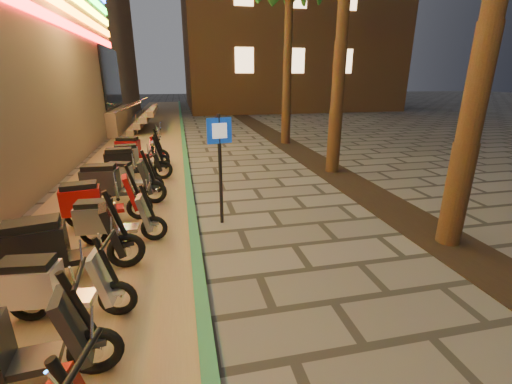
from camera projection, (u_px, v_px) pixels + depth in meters
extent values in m
plane|color=#474442|center=(294.00, 360.00, 3.65)|extent=(120.00, 120.00, 0.00)
cube|color=#8C7251|center=(138.00, 160.00, 12.37)|extent=(3.40, 60.00, 0.01)
cube|color=#296E46|center=(185.00, 156.00, 12.70)|extent=(0.18, 60.00, 0.10)
cube|color=black|center=(364.00, 191.00, 9.01)|extent=(1.20, 40.00, 0.02)
cube|color=black|center=(112.00, 78.00, 18.49)|extent=(0.08, 5.00, 3.00)
cube|color=gray|center=(77.00, 120.00, 18.78)|extent=(5.00, 6.00, 1.20)
cube|color=gray|center=(135.00, 127.00, 19.53)|extent=(0.35, 5.00, 0.30)
cube|color=gray|center=(141.00, 121.00, 19.51)|extent=(0.35, 5.00, 0.30)
cube|color=gray|center=(147.00, 116.00, 19.49)|extent=(0.35, 5.00, 0.30)
cube|color=gray|center=(153.00, 110.00, 19.46)|extent=(0.35, 5.00, 0.30)
cylinder|color=silver|center=(120.00, 110.00, 17.25)|extent=(2.09, 0.06, 0.81)
cylinder|color=silver|center=(130.00, 104.00, 20.95)|extent=(2.09, 0.06, 0.81)
cube|color=#F1C284|center=(244.00, 60.00, 25.35)|extent=(1.40, 0.06, 1.80)
cube|color=#F1C284|center=(296.00, 61.00, 26.17)|extent=(1.40, 0.06, 1.80)
cube|color=#F1C284|center=(344.00, 61.00, 26.99)|extent=(1.40, 0.06, 1.80)
cylinder|color=#472D19|center=(478.00, 86.00, 5.36)|extent=(0.40, 0.40, 5.45)
cylinder|color=#472D19|center=(339.00, 77.00, 9.95)|extent=(0.40, 0.40, 5.70)
cylinder|color=#472D19|center=(287.00, 74.00, 14.53)|extent=(0.40, 0.40, 5.95)
cylinder|color=black|center=(220.00, 171.00, 6.74)|extent=(0.07, 0.07, 2.21)
cube|color=#0C34A3|center=(219.00, 131.00, 6.47)|extent=(0.48, 0.12, 0.49)
cube|color=white|center=(220.00, 131.00, 6.45)|extent=(0.28, 0.07, 0.28)
cylinder|color=black|center=(78.00, 365.00, 2.10)|extent=(0.17, 0.61, 0.05)
torus|color=black|center=(96.00, 351.00, 3.42)|extent=(0.55, 0.15, 0.54)
cylinder|color=silver|center=(96.00, 351.00, 3.42)|extent=(0.15, 0.12, 0.15)
cube|color=#232628|center=(28.00, 362.00, 3.23)|extent=(0.60, 0.40, 0.08)
cube|color=#232628|center=(74.00, 325.00, 3.26)|extent=(0.31, 0.44, 0.73)
cylinder|color=black|center=(79.00, 305.00, 3.22)|extent=(0.29, 0.10, 0.77)
cylinder|color=black|center=(79.00, 274.00, 3.12)|extent=(0.10, 0.60, 0.05)
cube|color=#232628|center=(94.00, 341.00, 3.38)|extent=(0.24, 0.17, 0.06)
torus|color=black|center=(29.00, 304.00, 4.17)|extent=(0.49, 0.15, 0.49)
cylinder|color=silver|center=(29.00, 304.00, 4.17)|extent=(0.14, 0.11, 0.13)
torus|color=black|center=(118.00, 298.00, 4.27)|extent=(0.49, 0.15, 0.49)
cylinder|color=silver|center=(118.00, 298.00, 4.27)|extent=(0.14, 0.11, 0.13)
cube|color=white|center=(73.00, 298.00, 4.21)|extent=(0.55, 0.37, 0.07)
cube|color=white|center=(31.00, 284.00, 4.09)|extent=(0.69, 0.43, 0.47)
cube|color=black|center=(26.00, 264.00, 4.00)|extent=(0.61, 0.36, 0.11)
cube|color=white|center=(103.00, 277.00, 4.16)|extent=(0.29, 0.40, 0.66)
cylinder|color=black|center=(107.00, 263.00, 4.10)|extent=(0.26, 0.09, 0.69)
cylinder|color=black|center=(107.00, 240.00, 4.01)|extent=(0.10, 0.54, 0.04)
cube|color=white|center=(117.00, 290.00, 4.24)|extent=(0.22, 0.15, 0.06)
torus|color=black|center=(33.00, 268.00, 4.86)|extent=(0.59, 0.23, 0.58)
cylinder|color=silver|center=(33.00, 268.00, 4.86)|extent=(0.18, 0.14, 0.16)
torus|color=black|center=(126.00, 251.00, 5.34)|extent=(0.59, 0.23, 0.58)
cylinder|color=silver|center=(126.00, 251.00, 5.34)|extent=(0.18, 0.14, 0.16)
cube|color=black|center=(81.00, 256.00, 5.08)|extent=(0.68, 0.50, 0.09)
cube|color=black|center=(36.00, 246.00, 4.79)|extent=(0.85, 0.57, 0.56)
cube|color=black|center=(31.00, 225.00, 4.68)|extent=(0.75, 0.49, 0.13)
cube|color=black|center=(112.00, 230.00, 5.16)|extent=(0.38, 0.50, 0.79)
cylinder|color=black|center=(116.00, 216.00, 5.12)|extent=(0.32, 0.14, 0.83)
cylinder|color=black|center=(117.00, 193.00, 5.02)|extent=(0.18, 0.64, 0.05)
cube|color=black|center=(125.00, 243.00, 5.30)|extent=(0.27, 0.20, 0.07)
torus|color=black|center=(94.00, 233.00, 6.07)|extent=(0.48, 0.11, 0.48)
cylinder|color=silver|center=(94.00, 233.00, 6.07)|extent=(0.13, 0.10, 0.13)
torus|color=black|center=(154.00, 228.00, 6.25)|extent=(0.48, 0.11, 0.48)
cylinder|color=silver|center=(154.00, 228.00, 6.25)|extent=(0.13, 0.10, 0.13)
cube|color=#9B9CA3|center=(124.00, 229.00, 6.14)|extent=(0.52, 0.33, 0.07)
cube|color=#9B9CA3|center=(96.00, 218.00, 6.00)|extent=(0.66, 0.38, 0.46)
cube|color=black|center=(94.00, 204.00, 5.91)|extent=(0.59, 0.32, 0.11)
cube|color=#9B9CA3|center=(145.00, 213.00, 6.12)|extent=(0.26, 0.38, 0.65)
cylinder|color=black|center=(148.00, 203.00, 6.07)|extent=(0.26, 0.07, 0.69)
cylinder|color=black|center=(149.00, 187.00, 5.99)|extent=(0.06, 0.54, 0.04)
cube|color=#9B9CA3|center=(154.00, 223.00, 6.21)|extent=(0.21, 0.14, 0.06)
torus|color=black|center=(79.00, 215.00, 6.77)|extent=(0.54, 0.19, 0.53)
cylinder|color=silver|center=(79.00, 215.00, 6.77)|extent=(0.16, 0.12, 0.14)
torus|color=black|center=(140.00, 207.00, 7.17)|extent=(0.54, 0.19, 0.53)
cylinder|color=silver|center=(140.00, 207.00, 7.17)|extent=(0.16, 0.12, 0.14)
cube|color=maroon|center=(109.00, 209.00, 6.95)|extent=(0.61, 0.44, 0.08)
cube|color=maroon|center=(81.00, 201.00, 6.70)|extent=(0.77, 0.50, 0.51)
cube|color=black|center=(79.00, 186.00, 6.60)|extent=(0.68, 0.43, 0.12)
cube|color=maroon|center=(131.00, 192.00, 7.01)|extent=(0.34, 0.45, 0.72)
cylinder|color=black|center=(133.00, 182.00, 6.97)|extent=(0.29, 0.12, 0.76)
cylinder|color=black|center=(134.00, 167.00, 6.88)|extent=(0.14, 0.59, 0.05)
cube|color=maroon|center=(139.00, 202.00, 7.13)|extent=(0.25, 0.18, 0.06)
torus|color=black|center=(99.00, 195.00, 7.86)|extent=(0.58, 0.13, 0.58)
cylinder|color=silver|center=(99.00, 195.00, 7.86)|extent=(0.16, 0.12, 0.16)
torus|color=black|center=(154.00, 192.00, 8.06)|extent=(0.58, 0.13, 0.58)
cylinder|color=silver|center=(154.00, 192.00, 8.06)|extent=(0.16, 0.12, 0.16)
cube|color=#242629|center=(126.00, 192.00, 7.95)|extent=(0.62, 0.40, 0.09)
cube|color=#242629|center=(101.00, 181.00, 7.77)|extent=(0.79, 0.45, 0.55)
cube|color=black|center=(99.00, 168.00, 7.67)|extent=(0.70, 0.38, 0.13)
cube|color=#242629|center=(146.00, 177.00, 7.92)|extent=(0.31, 0.46, 0.78)
cylinder|color=black|center=(148.00, 167.00, 7.86)|extent=(0.31, 0.09, 0.82)
cylinder|color=black|center=(149.00, 152.00, 7.76)|extent=(0.08, 0.64, 0.05)
cube|color=#242629|center=(154.00, 186.00, 8.02)|extent=(0.25, 0.17, 0.07)
torus|color=black|center=(119.00, 184.00, 8.89)|extent=(0.47, 0.21, 0.46)
cylinder|color=silver|center=(119.00, 184.00, 8.89)|extent=(0.14, 0.12, 0.12)
torus|color=black|center=(156.00, 184.00, 8.83)|extent=(0.47, 0.21, 0.46)
cylinder|color=silver|center=(156.00, 184.00, 8.83)|extent=(0.14, 0.12, 0.12)
cube|color=silver|center=(137.00, 183.00, 8.85)|extent=(0.55, 0.42, 0.07)
cube|color=silver|center=(120.00, 174.00, 8.80)|extent=(0.69, 0.49, 0.44)
cube|color=black|center=(119.00, 164.00, 8.72)|extent=(0.60, 0.42, 0.11)
cube|color=silver|center=(150.00, 173.00, 8.74)|extent=(0.32, 0.40, 0.62)
cylinder|color=black|center=(152.00, 166.00, 8.68)|extent=(0.25, 0.13, 0.65)
cylinder|color=black|center=(152.00, 155.00, 8.59)|extent=(0.18, 0.50, 0.04)
cube|color=silver|center=(155.00, 180.00, 8.79)|extent=(0.22, 0.17, 0.05)
torus|color=black|center=(118.00, 173.00, 9.66)|extent=(0.57, 0.15, 0.57)
cylinder|color=silver|center=(118.00, 173.00, 9.66)|extent=(0.16, 0.12, 0.15)
torus|color=black|center=(163.00, 170.00, 9.98)|extent=(0.57, 0.15, 0.57)
cylinder|color=silver|center=(163.00, 170.00, 9.98)|extent=(0.16, 0.12, 0.15)
cube|color=black|center=(140.00, 170.00, 9.80)|extent=(0.62, 0.41, 0.09)
cube|color=black|center=(120.00, 162.00, 9.58)|extent=(0.79, 0.46, 0.55)
cube|color=black|center=(119.00, 151.00, 9.48)|extent=(0.70, 0.39, 0.13)
cube|color=black|center=(156.00, 158.00, 9.82)|extent=(0.32, 0.45, 0.77)
cylinder|color=black|center=(158.00, 150.00, 9.77)|extent=(0.30, 0.10, 0.81)
cylinder|color=black|center=(159.00, 138.00, 9.68)|extent=(0.09, 0.64, 0.05)
cube|color=black|center=(162.00, 165.00, 9.94)|extent=(0.25, 0.17, 0.07)
torus|color=black|center=(125.00, 166.00, 10.53)|extent=(0.53, 0.19, 0.52)
cylinder|color=silver|center=(125.00, 166.00, 10.53)|extent=(0.16, 0.12, 0.14)
torus|color=black|center=(162.00, 162.00, 10.95)|extent=(0.53, 0.19, 0.52)
cylinder|color=silver|center=(162.00, 162.00, 10.95)|extent=(0.16, 0.12, 0.14)
cube|color=#ACABB4|center=(143.00, 163.00, 10.72)|extent=(0.61, 0.44, 0.08)
cube|color=#ACABB4|center=(126.00, 156.00, 10.47)|extent=(0.76, 0.50, 0.50)
cube|color=black|center=(125.00, 147.00, 10.37)|extent=(0.67, 0.43, 0.12)
cube|color=#ACABB4|center=(156.00, 152.00, 10.79)|extent=(0.34, 0.44, 0.71)
cylinder|color=black|center=(158.00, 146.00, 10.75)|extent=(0.28, 0.12, 0.74)
cylinder|color=black|center=(159.00, 135.00, 10.66)|extent=(0.15, 0.58, 0.04)
cube|color=#ACABB4|center=(162.00, 159.00, 10.91)|extent=(0.24, 0.18, 0.06)
torus|color=black|center=(127.00, 157.00, 11.60)|extent=(0.56, 0.22, 0.55)
cylinder|color=silver|center=(127.00, 157.00, 11.60)|extent=(0.17, 0.13, 0.15)
torus|color=black|center=(162.00, 157.00, 11.61)|extent=(0.56, 0.22, 0.55)
cylinder|color=silver|center=(162.00, 157.00, 11.61)|extent=(0.17, 0.13, 0.15)
cube|color=maroon|center=(144.00, 156.00, 11.59)|extent=(0.64, 0.47, 0.08)
cube|color=maroon|center=(128.00, 148.00, 11.51)|extent=(0.81, 0.55, 0.53)
cube|color=black|center=(127.00, 139.00, 11.41)|extent=(0.71, 0.47, 0.13)
cube|color=maroon|center=(156.00, 147.00, 11.49)|extent=(0.36, 0.47, 0.74)
cylinder|color=black|center=(158.00, 140.00, 11.43)|extent=(0.30, 0.13, 0.78)
cylinder|color=black|center=(159.00, 130.00, 11.32)|extent=(0.17, 0.61, 0.05)
cube|color=maroon|center=(161.00, 153.00, 11.57)|extent=(0.26, 0.19, 0.06)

